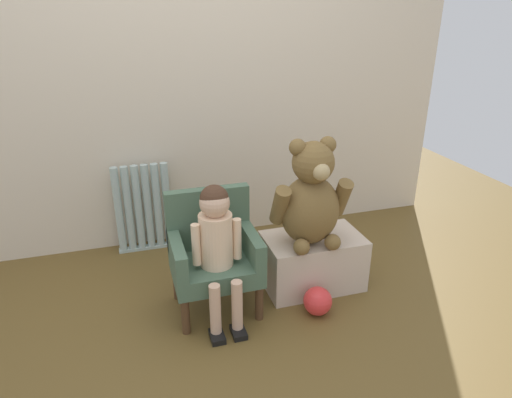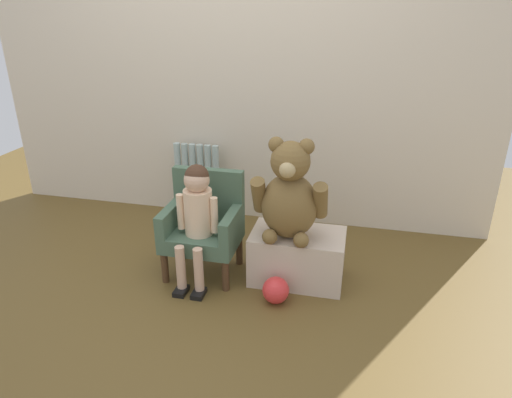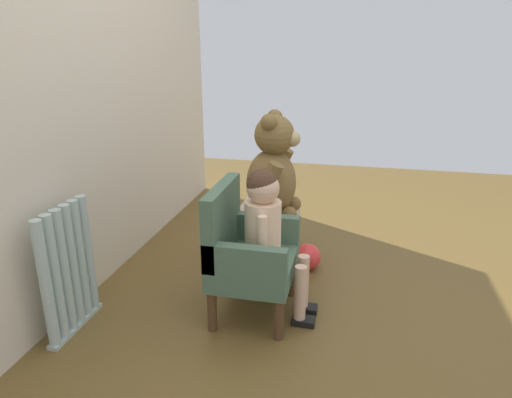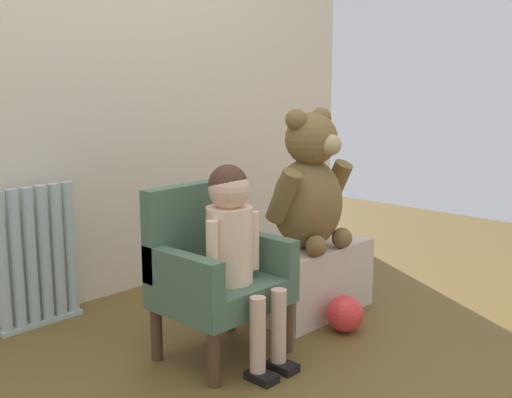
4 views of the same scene
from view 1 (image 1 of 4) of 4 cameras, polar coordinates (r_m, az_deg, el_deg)
ground_plane at (r=2.30m, az=-3.71°, el=-18.72°), size 6.00×6.00×0.00m
back_wall at (r=2.99m, az=-10.30°, el=16.42°), size 3.80×0.05×2.40m
radiator at (r=3.09m, az=-13.91°, el=-1.18°), size 0.37×0.05×0.60m
child_armchair at (r=2.44m, az=-5.35°, el=-6.60°), size 0.45×0.37×0.64m
child_figure at (r=2.27m, az=-4.92°, el=-4.54°), size 0.25×0.35×0.73m
low_bench at (r=2.70m, az=7.06°, el=-7.69°), size 0.56×0.34×0.31m
large_teddy_bear at (r=2.45m, az=6.87°, el=0.01°), size 0.43×0.31×0.60m
toy_ball at (r=2.51m, az=7.72°, el=-12.52°), size 0.15×0.15×0.15m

